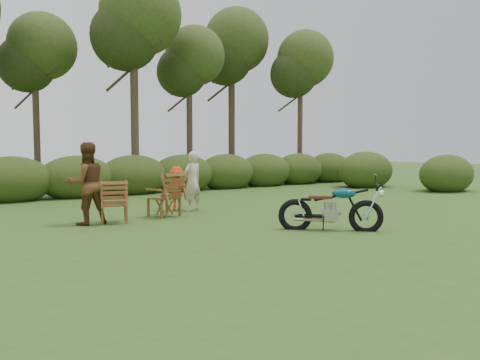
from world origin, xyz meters
TOP-DOWN VIEW (x-y plane):
  - ground at (0.00, 0.00)m, footprint 80.00×80.00m
  - tree_line at (0.50, 9.74)m, footprint 22.52×11.62m
  - motorcycle at (0.19, -0.25)m, footprint 1.92×1.89m
  - lawn_chair_right at (-1.63, 3.40)m, footprint 0.87×0.87m
  - lawn_chair_left at (-2.95, 3.22)m, footprint 0.81×0.81m
  - side_table at (-1.69, 3.27)m, footprint 0.57×0.52m
  - cup at (-1.66, 3.22)m, footprint 0.14×0.14m
  - adult_a at (-0.60, 3.82)m, footprint 0.64×0.50m
  - adult_b at (-3.51, 3.30)m, footprint 0.87×0.68m
  - child at (-0.87, 4.20)m, footprint 0.83×0.61m

SIDE VIEW (x-z plane):
  - ground at x=0.00m, z-range 0.00..0.00m
  - motorcycle at x=0.19m, z-range -0.56..0.56m
  - lawn_chair_right at x=-1.63m, z-range -0.53..0.53m
  - lawn_chair_left at x=-2.95m, z-range -0.47..0.47m
  - adult_a at x=-0.60m, z-range -0.78..0.78m
  - adult_b at x=-3.51m, z-range -0.88..0.88m
  - child at x=-0.87m, z-range -0.58..0.58m
  - side_table at x=-1.69m, z-range 0.00..0.48m
  - cup at x=-1.66m, z-range 0.48..0.57m
  - tree_line at x=0.50m, z-range -0.26..7.88m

